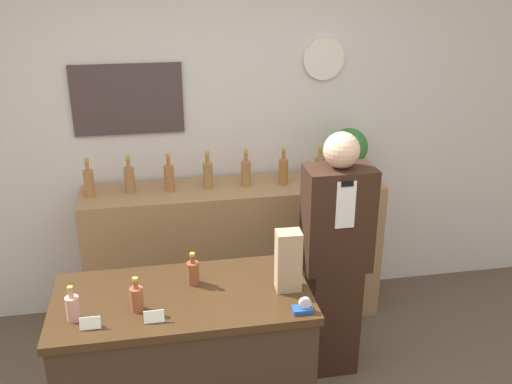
{
  "coord_description": "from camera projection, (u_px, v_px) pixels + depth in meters",
  "views": [
    {
      "loc": [
        -0.39,
        -1.89,
        2.46
      ],
      "look_at": [
        0.15,
        1.1,
        1.22
      ],
      "focal_mm": 40.0,
      "sensor_mm": 36.0,
      "label": 1
    }
  ],
  "objects": [
    {
      "name": "shelf_bottle_4",
      "position": [
        246.0,
        172.0,
        3.89
      ],
      "size": [
        0.07,
        0.07,
        0.26
      ],
      "color": "#A06D3F",
      "rests_on": "back_shelf"
    },
    {
      "name": "shelf_bottle_0",
      "position": [
        89.0,
        182.0,
        3.72
      ],
      "size": [
        0.07,
        0.07,
        0.26
      ],
      "color": "#A26C3B",
      "rests_on": "back_shelf"
    },
    {
      "name": "counter_bottle_1",
      "position": [
        137.0,
        298.0,
        2.59
      ],
      "size": [
        0.06,
        0.06,
        0.17
      ],
      "color": "brown",
      "rests_on": "display_counter"
    },
    {
      "name": "shelf_bottle_3",
      "position": [
        208.0,
        174.0,
        3.85
      ],
      "size": [
        0.07,
        0.07,
        0.26
      ],
      "color": "olive",
      "rests_on": "back_shelf"
    },
    {
      "name": "shelf_bottle_5",
      "position": [
        283.0,
        171.0,
        3.92
      ],
      "size": [
        0.07,
        0.07,
        0.26
      ],
      "color": "#9D6431",
      "rests_on": "back_shelf"
    },
    {
      "name": "paper_bag",
      "position": [
        288.0,
        261.0,
        2.73
      ],
      "size": [
        0.12,
        0.1,
        0.31
      ],
      "color": "tan",
      "rests_on": "display_counter"
    },
    {
      "name": "price_card_right",
      "position": [
        154.0,
        317.0,
        2.51
      ],
      "size": [
        0.09,
        0.02,
        0.06
      ],
      "color": "white",
      "rests_on": "display_counter"
    },
    {
      "name": "back_shelf",
      "position": [
        235.0,
        252.0,
        4.1
      ],
      "size": [
        2.07,
        0.45,
        1.02
      ],
      "color": "#9E754C",
      "rests_on": "ground_plane"
    },
    {
      "name": "price_card_left",
      "position": [
        90.0,
        323.0,
        2.47
      ],
      "size": [
        0.09,
        0.02,
        0.06
      ],
      "color": "white",
      "rests_on": "display_counter"
    },
    {
      "name": "back_wall",
      "position": [
        212.0,
        129.0,
        4.02
      ],
      "size": [
        5.2,
        0.09,
        2.7
      ],
      "color": "silver",
      "rests_on": "ground_plane"
    },
    {
      "name": "counter_bottle_0",
      "position": [
        73.0,
        307.0,
        2.52
      ],
      "size": [
        0.06,
        0.06,
        0.17
      ],
      "color": "tan",
      "rests_on": "display_counter"
    },
    {
      "name": "tape_dispenser",
      "position": [
        303.0,
        307.0,
        2.59
      ],
      "size": [
        0.09,
        0.06,
        0.07
      ],
      "color": "#1E4799",
      "rests_on": "display_counter"
    },
    {
      "name": "potted_plant",
      "position": [
        349.0,
        150.0,
        4.0
      ],
      "size": [
        0.27,
        0.27,
        0.36
      ],
      "color": "#B27047",
      "rests_on": "back_shelf"
    },
    {
      "name": "shelf_bottle_6",
      "position": [
        319.0,
        168.0,
        3.97
      ],
      "size": [
        0.07,
        0.07,
        0.26
      ],
      "color": "olive",
      "rests_on": "back_shelf"
    },
    {
      "name": "shelf_bottle_1",
      "position": [
        130.0,
        179.0,
        3.77
      ],
      "size": [
        0.07,
        0.07,
        0.26
      ],
      "color": "#996B3E",
      "rests_on": "back_shelf"
    },
    {
      "name": "display_counter",
      "position": [
        187.0,
        376.0,
        2.91
      ],
      "size": [
        1.23,
        0.62,
        0.97
      ],
      "color": "#382619",
      "rests_on": "ground_plane"
    },
    {
      "name": "shopkeeper",
      "position": [
        335.0,
        259.0,
        3.44
      ],
      "size": [
        0.4,
        0.25,
        1.58
      ],
      "color": "#331E14",
      "rests_on": "ground_plane"
    },
    {
      "name": "counter_bottle_2",
      "position": [
        193.0,
        272.0,
        2.8
      ],
      "size": [
        0.06,
        0.06,
        0.17
      ],
      "color": "brown",
      "rests_on": "display_counter"
    },
    {
      "name": "shelf_bottle_2",
      "position": [
        169.0,
        177.0,
        3.8
      ],
      "size": [
        0.07,
        0.07,
        0.26
      ],
      "color": "#A16537",
      "rests_on": "back_shelf"
    }
  ]
}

